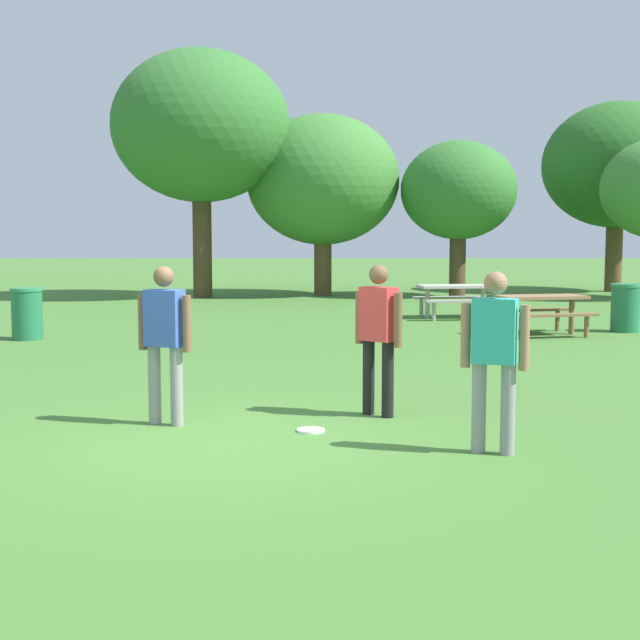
% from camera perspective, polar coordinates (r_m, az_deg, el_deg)
% --- Properties ---
extents(ground_plane, '(120.00, 120.00, 0.00)m').
position_cam_1_polar(ground_plane, '(8.56, -6.08, -7.79)').
color(ground_plane, '#447530').
extents(person_thrower, '(0.58, 0.34, 1.64)m').
position_cam_1_polar(person_thrower, '(8.06, 11.13, -1.88)').
color(person_thrower, gray).
rests_on(person_thrower, ground).
extents(person_catcher, '(0.58, 0.34, 1.64)m').
position_cam_1_polar(person_catcher, '(9.24, -9.94, -0.91)').
color(person_catcher, gray).
rests_on(person_catcher, ground).
extents(person_bystander, '(0.49, 0.43, 1.64)m').
position_cam_1_polar(person_bystander, '(9.57, 3.77, -0.61)').
color(person_bystander, black).
rests_on(person_bystander, ground).
extents(frisbee, '(0.28, 0.28, 0.03)m').
position_cam_1_polar(frisbee, '(8.94, -0.60, -7.09)').
color(frisbee, white).
rests_on(frisbee, ground).
extents(picnic_table_near, '(1.98, 1.77, 0.77)m').
position_cam_1_polar(picnic_table_near, '(17.68, 13.97, 0.87)').
color(picnic_table_near, olive).
rests_on(picnic_table_near, ground).
extents(picnic_table_far, '(1.88, 1.64, 0.77)m').
position_cam_1_polar(picnic_table_far, '(20.78, 8.69, 1.66)').
color(picnic_table_far, '#B2ADA3').
rests_on(picnic_table_far, ground).
extents(trash_can_beside_table, '(0.59, 0.59, 0.96)m').
position_cam_1_polar(trash_can_beside_table, '(17.32, -18.29, 0.39)').
color(trash_can_beside_table, '#237047').
rests_on(trash_can_beside_table, ground).
extents(trash_can_further_along, '(0.59, 0.59, 0.96)m').
position_cam_1_polar(trash_can_further_along, '(18.76, 19.00, 0.75)').
color(trash_can_further_along, '#237047').
rests_on(trash_can_further_along, ground).
extents(tree_broad_center, '(5.34, 5.34, 7.42)m').
position_cam_1_polar(tree_broad_center, '(27.44, -7.66, 12.17)').
color(tree_broad_center, '#4C3823').
rests_on(tree_broad_center, ground).
extents(tree_far_right, '(4.78, 4.78, 5.66)m').
position_cam_1_polar(tree_far_right, '(28.11, 0.18, 8.96)').
color(tree_far_right, brown).
rests_on(tree_far_right, ground).
extents(tree_slender_mid, '(3.54, 3.54, 4.77)m').
position_cam_1_polar(tree_slender_mid, '(27.75, 8.88, 8.17)').
color(tree_slender_mid, '#4C3823').
rests_on(tree_slender_mid, ground).
extents(tree_back_left, '(4.89, 4.89, 6.29)m').
position_cam_1_polar(tree_back_left, '(31.50, 18.50, 9.37)').
color(tree_back_left, brown).
rests_on(tree_back_left, ground).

